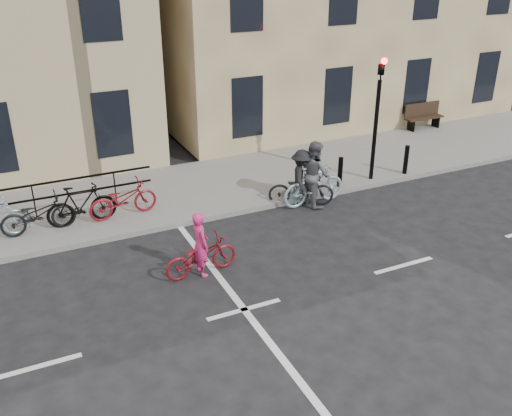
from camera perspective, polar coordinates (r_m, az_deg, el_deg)
name	(u,v)px	position (r m, az deg, el deg)	size (l,w,h in m)	color
ground	(244,310)	(11.64, -1.20, -10.13)	(120.00, 120.00, 0.00)	black
sidewalk	(9,223)	(16.12, -23.50, -1.41)	(46.00, 4.00, 0.15)	slate
traffic_light	(378,104)	(16.99, 12.08, 10.11)	(0.18, 0.30, 3.90)	black
bollard_east	(340,172)	(16.82, 8.41, 3.59)	(0.14, 0.14, 0.90)	black
bollard_west	(406,160)	(18.20, 14.77, 4.70)	(0.14, 0.14, 0.90)	black
bench	(423,115)	(22.94, 16.36, 8.93)	(1.60, 0.41, 0.97)	black
cyclist_pink	(201,253)	(12.58, -5.55, -4.51)	(1.72, 0.72, 1.50)	maroon
cyclist_grey	(314,179)	(15.81, 5.84, 2.86)	(1.93, 0.93, 1.85)	#93B9C0
cyclist_dark	(301,184)	(15.79, 4.55, 2.44)	(1.90, 1.36, 1.61)	black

